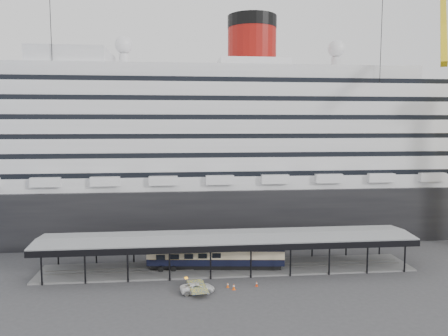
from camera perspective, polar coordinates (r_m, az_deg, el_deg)
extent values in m
plane|color=#38383A|center=(63.37, 1.00, -14.49)|extent=(200.00, 200.00, 0.00)
cube|color=black|center=(92.85, -1.36, -4.72)|extent=(130.00, 30.00, 10.00)
cylinder|color=maroon|center=(93.52, 3.66, 15.30)|extent=(10.00, 10.00, 9.00)
cylinder|color=black|center=(94.53, 3.68, 18.44)|extent=(10.10, 10.10, 2.50)
sphere|color=silver|center=(92.98, -12.96, 15.41)|extent=(3.60, 3.60, 3.60)
sphere|color=silver|center=(98.10, 14.45, 14.86)|extent=(3.60, 3.60, 3.60)
cube|color=slate|center=(68.01, 0.48, -12.94)|extent=(56.00, 8.00, 0.24)
cube|color=slate|center=(67.28, 0.55, -13.00)|extent=(54.00, 0.08, 0.10)
cube|color=slate|center=(68.64, 0.42, -12.62)|extent=(54.00, 0.08, 0.10)
cube|color=black|center=(62.44, 0.95, -10.50)|extent=(56.00, 0.18, 0.90)
cube|color=black|center=(71.07, 0.08, -8.47)|extent=(56.00, 0.18, 0.90)
cube|color=slate|center=(66.56, 0.49, -8.81)|extent=(56.00, 9.00, 0.24)
cylinder|color=black|center=(83.73, -21.30, 6.53)|extent=(0.12, 0.12, 47.21)
cube|color=gold|center=(89.05, 26.74, 16.36)|extent=(11.42, 18.78, 16.80)
cylinder|color=black|center=(87.63, 19.53, 6.55)|extent=(0.12, 0.12, 47.21)
imported|color=white|center=(59.16, -3.49, -15.37)|extent=(4.71, 2.65, 1.24)
cube|color=black|center=(67.70, -1.09, -12.63)|extent=(19.71, 4.34, 0.65)
cube|color=black|center=(67.44, -1.09, -11.95)|extent=(20.68, 4.81, 1.03)
cube|color=beige|center=(67.11, -1.09, -11.04)|extent=(20.69, 4.85, 1.21)
cube|color=black|center=(66.88, -1.09, -10.39)|extent=(20.68, 4.81, 0.37)
cube|color=#EB510D|center=(60.20, 1.29, -15.59)|extent=(0.51, 0.51, 0.03)
cone|color=#EB510D|center=(60.05, 1.29, -15.22)|extent=(0.43, 0.43, 0.83)
cylinder|color=white|center=(60.02, 1.29, -15.15)|extent=(0.26, 0.26, 0.16)
cube|color=#F75E0D|center=(60.96, 0.49, -15.31)|extent=(0.40, 0.40, 0.03)
cone|color=#F75E0D|center=(60.84, 0.49, -15.01)|extent=(0.33, 0.33, 0.68)
cylinder|color=white|center=(60.82, 0.49, -14.95)|extent=(0.22, 0.22, 0.13)
cube|color=red|center=(61.49, 4.29, -15.14)|extent=(0.46, 0.46, 0.03)
cone|color=red|center=(61.37, 4.29, -14.84)|extent=(0.39, 0.39, 0.67)
cylinder|color=white|center=(61.34, 4.29, -14.78)|extent=(0.22, 0.22, 0.13)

